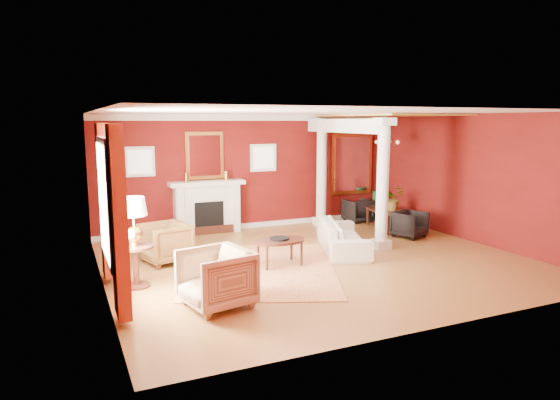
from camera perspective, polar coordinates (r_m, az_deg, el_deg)
name	(u,v)px	position (r m, az deg, el deg)	size (l,w,h in m)	color
ground	(318,261)	(9.95, 4.35, -6.95)	(8.00, 8.00, 0.00)	brown
room_shell	(319,159)	(9.59, 4.50, 4.72)	(8.04, 7.04, 2.92)	#5C100C
fireplace	(207,207)	(12.35, -8.31, -0.80)	(1.85, 0.42, 1.29)	silver
overmantel_mirror	(205,156)	(12.33, -8.61, 5.05)	(0.95, 0.07, 1.15)	gold
flank_window_left	(139,162)	(12.04, -15.76, 4.24)	(0.70, 0.07, 0.70)	silver
flank_window_right	(263,158)	(12.85, -1.92, 4.85)	(0.70, 0.07, 0.70)	silver
left_window	(110,209)	(7.95, -18.84, -0.95)	(0.21, 2.55, 2.60)	white
column_front	(383,183)	(10.81, 11.65, 1.89)	(0.36, 0.36, 2.80)	silver
column_back	(322,172)	(13.08, 4.77, 3.26)	(0.36, 0.36, 2.80)	silver
header_beam	(344,126)	(12.06, 7.38, 8.41)	(0.30, 3.20, 0.32)	silver
amber_ceiling	(389,115)	(12.58, 12.31, 9.44)	(2.30, 3.40, 0.04)	gold
dining_mirror	(352,164)	(14.06, 8.19, 4.11)	(1.30, 0.07, 1.70)	gold
chandelier	(388,141)	(12.65, 12.26, 6.62)	(0.60, 0.62, 0.75)	#B58739
crown_trim	(254,117)	(12.72, -2.99, 9.40)	(8.00, 0.08, 0.16)	silver
base_trim	(255,225)	(13.00, -2.89, -2.86)	(8.00, 0.08, 0.12)	silver
rug	(262,268)	(9.41, -2.11, -7.82)	(2.67, 3.56, 0.01)	maroon
sofa	(343,231)	(10.70, 7.21, -3.54)	(2.14, 0.62, 0.84)	beige
armchair_leopard	(165,241)	(9.96, -13.02, -4.58)	(0.84, 0.78, 0.86)	black
armchair_stripe	(216,276)	(7.49, -7.31, -8.57)	(0.93, 0.87, 0.96)	tan
coffee_table	(280,242)	(9.50, -0.04, -4.80)	(1.01, 1.01, 0.51)	black
coffee_book	(277,234)	(9.48, -0.33, -3.91)	(0.15, 0.02, 0.20)	black
side_table	(134,227)	(8.51, -16.33, -2.97)	(0.60, 0.60, 1.51)	black
dining_table	(390,214)	(12.98, 12.47, -1.61)	(1.39, 0.49, 0.78)	black
dining_chair_near	(410,223)	(12.21, 14.61, -2.57)	(0.66, 0.62, 0.68)	black
dining_chair_far	(358,209)	(13.81, 8.89, -1.05)	(0.67, 0.62, 0.69)	black
green_urn	(378,208)	(14.18, 11.11, -0.93)	(0.35, 0.35, 0.83)	#133B1E
potted_plant	(393,190)	(12.89, 12.78, 1.14)	(0.55, 0.61, 0.48)	#26591E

